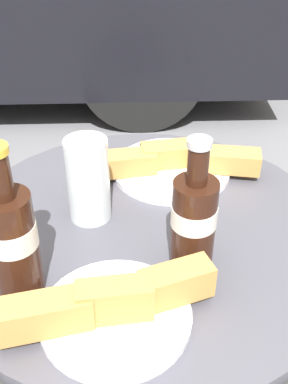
{
  "coord_description": "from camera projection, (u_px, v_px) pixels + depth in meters",
  "views": [
    {
      "loc": [
        -0.03,
        -0.65,
        1.26
      ],
      "look_at": [
        0.0,
        0.03,
        0.78
      ],
      "focal_mm": 45.0,
      "sensor_mm": 36.0,
      "label": 1
    }
  ],
  "objects": [
    {
      "name": "bistro_table",
      "position": [
        145.0,
        299.0,
        0.94
      ],
      "size": [
        0.69,
        0.69,
        0.73
      ],
      "color": "#333333",
      "rests_on": "ground_plane"
    },
    {
      "name": "lunch_plate_far",
      "position": [
        111.0,
        307.0,
        0.66
      ],
      "size": [
        0.3,
        0.21,
        0.07
      ],
      "color": "white",
      "rests_on": "bistro_table"
    },
    {
      "name": "drinking_glass",
      "position": [
        88.0,
        183.0,
        0.82
      ],
      "size": [
        0.07,
        0.07,
        0.15
      ],
      "color": "#C68923",
      "rests_on": "bistro_table"
    },
    {
      "name": "lunch_plate_near",
      "position": [
        172.0,
        164.0,
        0.96
      ],
      "size": [
        0.35,
        0.24,
        0.06
      ],
      "color": "white",
      "rests_on": "bistro_table"
    },
    {
      "name": "cola_bottle_right",
      "position": [
        12.0,
        238.0,
        0.67
      ],
      "size": [
        0.07,
        0.07,
        0.24
      ],
      "color": "#33190F",
      "rests_on": "bistro_table"
    },
    {
      "name": "cola_bottle_left",
      "position": [
        194.0,
        218.0,
        0.72
      ],
      "size": [
        0.07,
        0.07,
        0.22
      ],
      "color": "#33190F",
      "rests_on": "bistro_table"
    }
  ]
}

